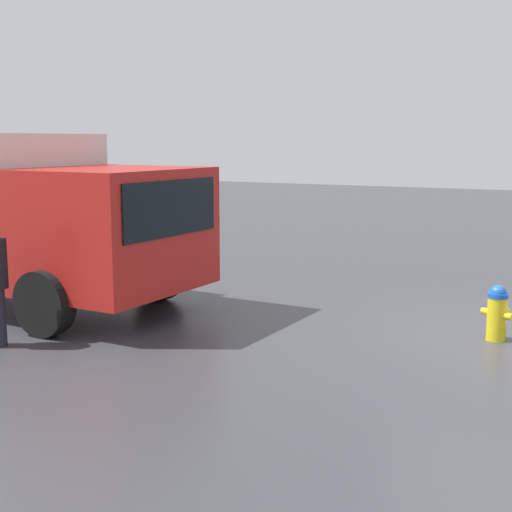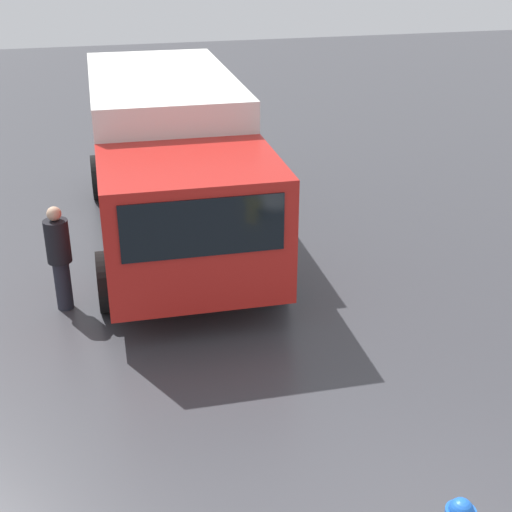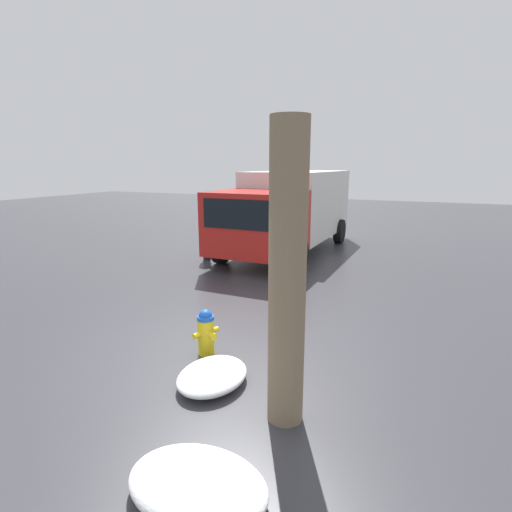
% 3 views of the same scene
% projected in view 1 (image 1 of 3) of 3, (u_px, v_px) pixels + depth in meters
% --- Properties ---
extents(ground_plane, '(60.00, 60.00, 0.00)m').
position_uv_depth(ground_plane, '(496.00, 340.00, 9.38)').
color(ground_plane, '#38383D').
extents(fire_hydrant, '(0.45, 0.36, 0.74)m').
position_uv_depth(fire_hydrant, '(497.00, 312.00, 9.32)').
color(fire_hydrant, yellow).
rests_on(fire_hydrant, ground_plane).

